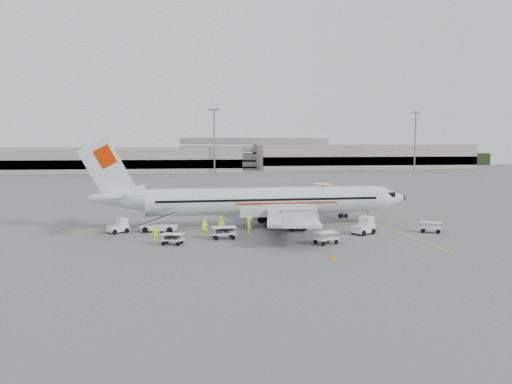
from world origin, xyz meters
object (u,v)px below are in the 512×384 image
(tug_fore, at_px, (363,226))
(tug_mid, at_px, (297,222))
(jet_bridge, at_px, (330,199))
(belt_loader, at_px, (159,220))
(aircraft, at_px, (268,183))
(tug_aft, at_px, (118,226))

(tug_fore, relative_size, tug_mid, 1.08)
(jet_bridge, xyz_separation_m, tug_fore, (-2.07, -17.39, -0.98))
(tug_fore, height_order, tug_mid, tug_fore)
(jet_bridge, distance_m, tug_fore, 17.54)
(belt_loader, bearing_deg, tug_fore, -1.18)
(aircraft, relative_size, tug_aft, 17.67)
(aircraft, relative_size, tug_mid, 16.52)
(aircraft, xyz_separation_m, belt_loader, (-12.33, -1.96, -3.71))
(jet_bridge, bearing_deg, tug_fore, -96.82)
(jet_bridge, xyz_separation_m, tug_aft, (-27.57, -12.26, -1.11))
(belt_loader, relative_size, tug_aft, 2.37)
(aircraft, relative_size, belt_loader, 7.46)
(tug_mid, bearing_deg, tug_fore, -22.88)
(aircraft, bearing_deg, tug_fore, -39.28)
(aircraft, xyz_separation_m, jet_bridge, (10.95, 10.30, -3.13))
(tug_fore, distance_m, tug_mid, 7.31)
(aircraft, distance_m, belt_loader, 13.02)
(aircraft, height_order, tug_aft, aircraft)
(tug_fore, distance_m, tug_aft, 26.01)
(aircraft, relative_size, tug_fore, 15.24)
(jet_bridge, distance_m, belt_loader, 26.31)
(jet_bridge, relative_size, tug_aft, 7.03)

